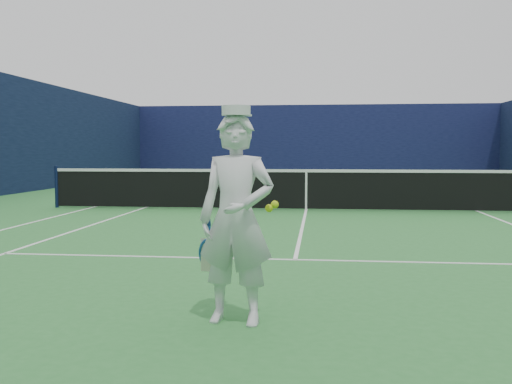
{
  "coord_description": "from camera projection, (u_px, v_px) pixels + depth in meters",
  "views": [
    {
      "loc": [
        0.31,
        -13.95,
        1.46
      ],
      "look_at": [
        -0.38,
        -7.73,
        1.01
      ],
      "focal_mm": 40.0,
      "sensor_mm": 36.0,
      "label": 1
    }
  ],
  "objects": [
    {
      "name": "tennis_net",
      "position": [
        306.0,
        188.0,
        13.92
      ],
      "size": [
        12.88,
        0.09,
        1.07
      ],
      "color": "#141E4C",
      "rests_on": "ground"
    },
    {
      "name": "windscreen_fence",
      "position": [
        307.0,
        128.0,
        13.82
      ],
      "size": [
        20.12,
        36.12,
        4.0
      ],
      "color": "#10143B",
      "rests_on": "ground"
    },
    {
      "name": "ground",
      "position": [
        306.0,
        210.0,
        13.96
      ],
      "size": [
        80.0,
        80.0,
        0.0
      ],
      "primitive_type": "plane",
      "color": "#2C7532",
      "rests_on": "ground"
    },
    {
      "name": "tennis_player",
      "position": [
        236.0,
        218.0,
        4.79
      ],
      "size": [
        0.76,
        0.56,
        1.83
      ],
      "rotation": [
        0.0,
        0.0,
        -0.13
      ],
      "color": "white",
      "rests_on": "ground"
    },
    {
      "name": "court_markings",
      "position": [
        306.0,
        210.0,
        13.96
      ],
      "size": [
        11.03,
        23.83,
        0.01
      ],
      "color": "white",
      "rests_on": "ground"
    }
  ]
}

